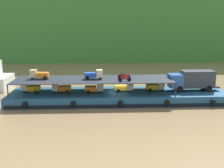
# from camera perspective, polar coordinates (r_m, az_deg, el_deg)

# --- Properties ---
(ground_plane) EXTENTS (400.00, 400.00, 0.00)m
(ground_plane) POSITION_cam_1_polar(r_m,az_deg,el_deg) (41.83, 1.37, -3.60)
(ground_plane) COLOR olive
(hillside_far_bank) EXTENTS (117.51, 39.50, 33.02)m
(hillside_far_bank) POSITION_cam_1_polar(r_m,az_deg,el_deg) (102.20, -1.16, 16.19)
(hillside_far_bank) COLOR #387533
(hillside_far_bank) RESTS_ON ground
(cargo_barge) EXTENTS (32.56, 8.07, 1.50)m
(cargo_barge) POSITION_cam_1_polar(r_m,az_deg,el_deg) (41.60, 1.38, -2.62)
(cargo_barge) COLOR navy
(cargo_barge) RESTS_ON ground
(covered_lorry) EXTENTS (7.90, 2.44, 3.10)m
(covered_lorry) POSITION_cam_1_polar(r_m,az_deg,el_deg) (43.53, 16.38, 0.85)
(covered_lorry) COLOR #285BA3
(covered_lorry) RESTS_ON cargo_barge
(cargo_rack) EXTENTS (23.36, 6.68, 2.00)m
(cargo_rack) POSITION_cam_1_polar(r_m,az_deg,el_deg) (40.93, -3.92, 0.97)
(cargo_rack) COLOR #232833
(cargo_rack) RESTS_ON cargo_barge
(mini_truck_lower_stern) EXTENTS (2.79, 1.29, 1.38)m
(mini_truck_lower_stern) POSITION_cam_1_polar(r_m,az_deg,el_deg) (42.74, -16.66, -0.75)
(mini_truck_lower_stern) COLOR gold
(mini_truck_lower_stern) RESTS_ON cargo_barge
(mini_truck_lower_aft) EXTENTS (2.76, 1.24, 1.38)m
(mini_truck_lower_aft) POSITION_cam_1_polar(r_m,az_deg,el_deg) (41.54, -10.52, -0.80)
(mini_truck_lower_aft) COLOR orange
(mini_truck_lower_aft) RESTS_ON cargo_barge
(mini_truck_lower_mid) EXTENTS (2.76, 1.24, 1.38)m
(mini_truck_lower_mid) POSITION_cam_1_polar(r_m,az_deg,el_deg) (40.84, -3.68, -0.84)
(mini_truck_lower_mid) COLOR orange
(mini_truck_lower_mid) RESTS_ON cargo_barge
(mini_truck_lower_fore) EXTENTS (2.79, 1.29, 1.38)m
(mini_truck_lower_fore) POSITION_cam_1_polar(r_m,az_deg,el_deg) (41.37, 2.58, -0.66)
(mini_truck_lower_fore) COLOR gold
(mini_truck_lower_fore) RESTS_ON cargo_barge
(mini_truck_lower_bow) EXTENTS (2.76, 1.24, 1.38)m
(mini_truck_lower_bow) POSITION_cam_1_polar(r_m,az_deg,el_deg) (42.41, 9.03, -0.48)
(mini_truck_lower_bow) COLOR gold
(mini_truck_lower_bow) RESTS_ON cargo_barge
(mini_truck_upper_stern) EXTENTS (2.78, 1.28, 1.38)m
(mini_truck_upper_stern) POSITION_cam_1_polar(r_m,az_deg,el_deg) (42.13, -14.93, 1.95)
(mini_truck_upper_stern) COLOR orange
(mini_truck_upper_stern) RESTS_ON cargo_rack
(mini_truck_upper_mid) EXTENTS (2.78, 1.28, 1.38)m
(mini_truck_upper_mid) POSITION_cam_1_polar(r_m,az_deg,el_deg) (40.73, -3.81, 1.99)
(mini_truck_upper_mid) COLOR #1E47B7
(mini_truck_upper_mid) RESTS_ON cargo_rack
(motorcycle_upper_port) EXTENTS (1.90, 0.55, 0.87)m
(motorcycle_upper_port) POSITION_cam_1_polar(r_m,az_deg,el_deg) (39.03, 2.63, 1.18)
(motorcycle_upper_port) COLOR black
(motorcycle_upper_port) RESTS_ON cargo_rack
(motorcycle_upper_centre) EXTENTS (1.90, 0.55, 0.87)m
(motorcycle_upper_centre) POSITION_cam_1_polar(r_m,az_deg,el_deg) (41.00, 2.50, 1.71)
(motorcycle_upper_centre) COLOR black
(motorcycle_upper_centre) RESTS_ON cargo_rack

